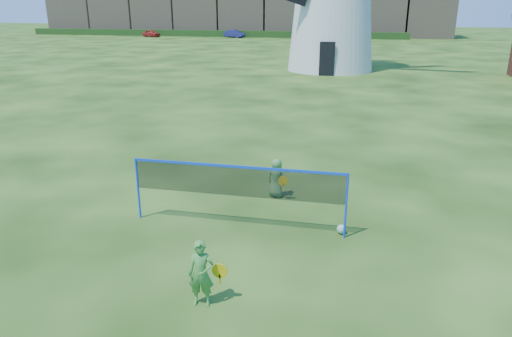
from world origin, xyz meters
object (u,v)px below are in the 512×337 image
Objects in this scene: badminton_net at (237,182)px; play_ball at (341,229)px; player_boy at (277,178)px; car_left at (151,33)px; car_right at (234,34)px; player_girl at (201,274)px.

play_ball is at bearing 4.25° from badminton_net.
player_boy is 68.46m from car_left.
player_boy reaches higher than play_ball.
player_boy is 64.97m from car_right.
car_left reaches higher than play_ball.
badminton_net is at bearing -141.60° from car_right.
badminton_net reaches higher than player_girl.
play_ball is 0.07× the size of car_left.
player_girl is at bearing -87.13° from badminton_net.
play_ball is (1.86, -1.89, -0.43)m from player_boy.
player_boy is at bearing -140.65° from car_right.
car_right reaches higher than car_left.
badminton_net is 4.68× the size of player_boy.
car_right is at bearing 106.93° from play_ball.
play_ball is at bearing -128.86° from car_left.
badminton_net reaches higher than car_right.
badminton_net is 22.95× the size of play_ball.
player_girl is 0.39× the size of car_left.
play_ball is 70.99m from car_left.
play_ball is at bearing 48.47° from player_girl.
player_girl is at bearing -142.14° from car_right.
player_boy is at bearing -129.51° from car_left.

